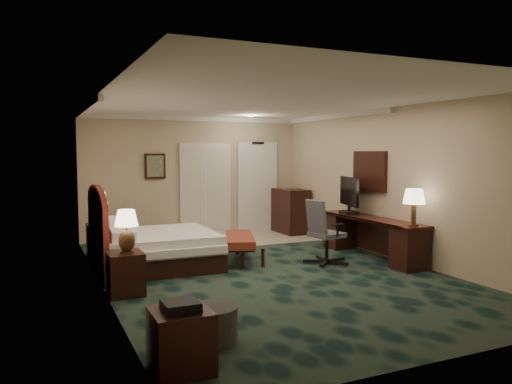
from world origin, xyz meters
name	(u,v)px	position (x,y,z in m)	size (l,w,h in m)	color
floor	(265,272)	(0.00, 0.00, 0.00)	(5.00, 7.50, 0.00)	black
ceiling	(265,101)	(0.00, 0.00, 2.70)	(5.00, 7.50, 0.00)	white
wall_back	(194,177)	(0.00, 3.75, 1.35)	(5.00, 0.00, 2.70)	#C2B28B
wall_front	(444,215)	(0.00, -3.75, 1.35)	(5.00, 0.00, 2.70)	#C2B28B
wall_left	(101,193)	(-2.50, 0.00, 1.35)	(0.00, 7.50, 2.70)	#C2B28B
wall_right	(392,183)	(2.50, 0.00, 1.35)	(0.00, 7.50, 2.70)	#C2B28B
crown_molding	(265,104)	(0.00, 0.00, 2.65)	(5.00, 7.50, 0.10)	silver
tile_patch	(246,239)	(0.90, 2.90, 0.01)	(3.20, 1.70, 0.01)	tan
headboard	(98,229)	(-2.44, 1.00, 0.70)	(0.12, 2.00, 1.40)	#4C151B
entry_door	(257,188)	(1.55, 3.72, 1.05)	(1.02, 0.06, 2.18)	silver
closet_doors	(206,190)	(0.25, 3.71, 1.05)	(1.20, 0.06, 2.10)	beige
wall_art	(155,166)	(-0.90, 3.71, 1.60)	(0.45, 0.06, 0.55)	#3F5D4B
wall_mirror	(369,171)	(2.46, 0.60, 1.55)	(0.05, 0.95, 0.75)	white
bed	(158,250)	(-1.48, 1.03, 0.29)	(1.83, 1.70, 0.58)	silver
nightstand_near	(125,273)	(-2.25, -0.37, 0.29)	(0.46, 0.52, 0.57)	black
nightstand_far	(102,241)	(-2.24, 2.19, 0.30)	(0.49, 0.56, 0.61)	black
lamp_near	(127,231)	(-2.23, -0.43, 0.86)	(0.31, 0.31, 0.58)	#311F12
lamp_far	(99,208)	(-2.27, 2.15, 0.90)	(0.31, 0.31, 0.58)	#311F12
bed_bench	(240,248)	(-0.07, 0.89, 0.23)	(0.46, 1.34, 0.45)	brown
ottoman	(213,324)	(-1.74, -2.45, 0.18)	(0.50, 0.50, 0.36)	#333335
side_table	(181,341)	(-2.22, -2.98, 0.27)	(0.51, 0.51, 0.55)	black
desk	(371,238)	(2.21, 0.18, 0.36)	(0.54, 2.52, 0.73)	black
tv	(349,195)	(2.18, 0.85, 1.08)	(0.08, 0.91, 0.71)	black
desk_lamp	(414,207)	(2.21, -0.90, 1.03)	(0.35, 0.35, 0.61)	#311F12
desk_chair	(327,232)	(1.21, 0.08, 0.55)	(0.64, 0.60, 1.11)	#46454F
minibar	(291,211)	(2.18, 3.20, 0.52)	(0.55, 0.98, 1.04)	black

